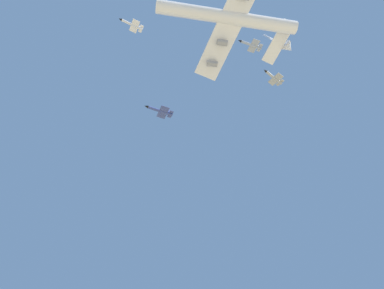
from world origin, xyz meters
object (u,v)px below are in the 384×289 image
Objects in this scene: carrier_jet at (230,19)px; chase_jet_lead at (132,25)px; chase_jet_right_wing at (160,111)px; chase_jet_left_wing at (274,78)px; chase_jet_trailing at (251,45)px.

carrier_jet is 67.01m from chase_jet_lead.
carrier_jet reaches higher than chase_jet_right_wing.
chase_jet_left_wing is at bearing -154.75° from carrier_jet.
chase_jet_lead reaches higher than chase_jet_right_wing.
chase_jet_left_wing is (-42.23, -14.93, 2.69)m from carrier_jet.
chase_jet_left_wing is 68.55m from chase_jet_right_wing.
chase_jet_left_wing reaches higher than chase_jet_right_wing.
chase_jet_trailing is (-35.97, 38.01, 42.50)m from chase_jet_right_wing.
chase_jet_right_wing is at bearing -72.05° from carrier_jet.
chase_jet_trailing is (-25.37, -11.11, 18.00)m from carrier_jet.
chase_jet_lead is 64.98m from chase_jet_right_wing.
chase_jet_lead reaches higher than chase_jet_left_wing.
chase_jet_trailing is (16.86, 3.82, 15.32)m from chase_jet_left_wing.
carrier_jet is 5.16× the size of chase_jet_trailing.
chase_jet_lead is 1.00× the size of chase_jet_right_wing.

